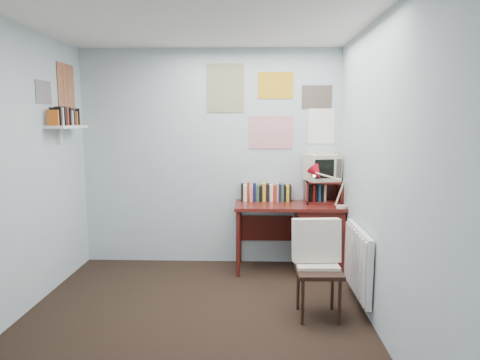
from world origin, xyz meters
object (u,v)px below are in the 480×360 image
object	(u,v)px
desk_chair	(319,272)
tv_riser	(323,192)
desk	(313,235)
desk_lamp	(342,190)
wall_shelf	(67,127)
crt_tv	(322,166)
radiator	(358,261)

from	to	relation	value
desk_chair	tv_riser	bearing A→B (deg)	78.40
desk	desk_chair	size ratio (longest dim) A/B	1.48
desk_chair	tv_riser	distance (m)	1.39
desk_lamp	wall_shelf	world-z (taller)	wall_shelf
desk_lamp	desk_chair	bearing A→B (deg)	-129.99
desk	crt_tv	bearing A→B (deg)	50.85
crt_tv	radiator	xyz separation A→B (m)	(0.18, -1.06, -0.75)
desk_chair	desk_lamp	world-z (taller)	desk_lamp
desk_lamp	radiator	bearing A→B (deg)	-107.22
desk	desk_chair	xyz separation A→B (m)	(-0.11, -1.18, -0.00)
desk_lamp	radiator	world-z (taller)	desk_lamp
desk	crt_tv	size ratio (longest dim) A/B	3.50
desk	radiator	world-z (taller)	desk
desk	radiator	size ratio (longest dim) A/B	1.50
crt_tv	radiator	size ratio (longest dim) A/B	0.43
desk_chair	crt_tv	xyz separation A→B (m)	(0.21, 1.31, 0.77)
desk_chair	wall_shelf	size ratio (longest dim) A/B	1.31
tv_riser	wall_shelf	size ratio (longest dim) A/B	0.65
tv_riser	desk_lamp	bearing A→B (deg)	-65.02
desk_lamp	crt_tv	bearing A→B (deg)	96.59
desk_chair	wall_shelf	bearing A→B (deg)	160.32
desk	desk_chair	distance (m)	1.18
crt_tv	radiator	bearing A→B (deg)	-95.01
desk	tv_riser	world-z (taller)	tv_riser
tv_riser	wall_shelf	distance (m)	2.83
desk	wall_shelf	world-z (taller)	wall_shelf
desk	radiator	bearing A→B (deg)	-72.76
crt_tv	desk	bearing A→B (deg)	-143.93
desk_chair	desk_lamp	bearing A→B (deg)	67.12
wall_shelf	tv_riser	bearing A→B (deg)	10.32
tv_riser	desk_chair	bearing A→B (deg)	-99.89
desk	crt_tv	distance (m)	0.79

